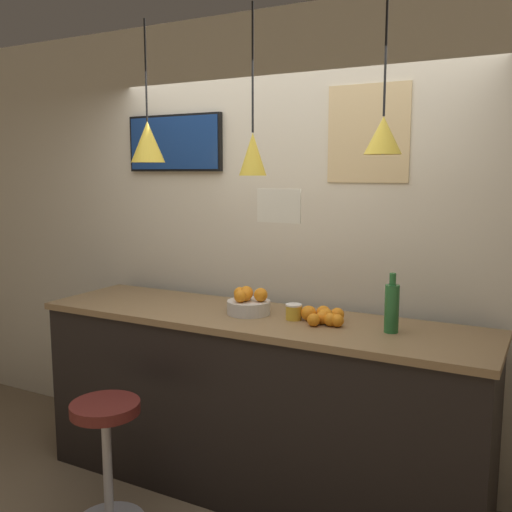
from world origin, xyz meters
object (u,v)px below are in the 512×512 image
Objects in this scene: mounted_tv at (174,143)px; spread_jar at (294,312)px; bar_stool at (107,441)px; fruit_bowl at (248,303)px; juice_bottle at (392,307)px.

spread_jar is at bearing -19.66° from mounted_tv.
bar_stool is 1.23m from spread_jar.
mounted_tv reaches higher than spread_jar.
juice_bottle is at bearing 0.15° from fruit_bowl.
bar_stool is 2.22× the size of juice_bottle.
juice_bottle is 0.56m from spread_jar.
mounted_tv is (-0.79, 0.39, 0.96)m from fruit_bowl.
bar_stool is 2.73× the size of fruit_bowl.
juice_bottle is 0.42× the size of mounted_tv.
fruit_bowl reaches higher than spread_jar.
spread_jar is (-0.55, 0.00, -0.09)m from juice_bottle.
fruit_bowl is (0.47, 0.72, 0.66)m from bar_stool.
juice_bottle reaches higher than spread_jar.
bar_stool is at bearing -136.69° from spread_jar.
fruit_bowl is 2.75× the size of spread_jar.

